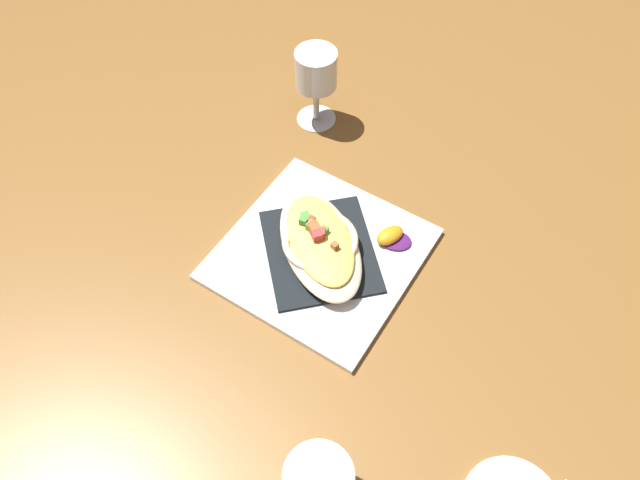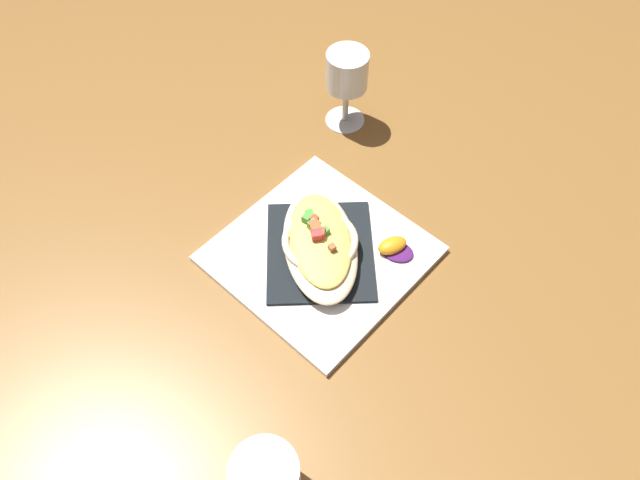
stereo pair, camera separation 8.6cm
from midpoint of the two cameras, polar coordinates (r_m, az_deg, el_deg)
The scene contains 6 objects.
ground_plane at distance 0.90m, azimuth -2.75°, elevation -1.69°, with size 2.60×2.60×0.00m, color brown.
square_plate at distance 0.89m, azimuth -2.76°, elevation -1.50°, with size 0.27×0.27×0.01m, color white.
folded_napkin at distance 0.88m, azimuth -2.78°, elevation -1.22°, with size 0.17×0.15×0.01m, color black.
gratin_dish at distance 0.87m, azimuth -2.85°, elevation -0.41°, with size 0.18×0.23×0.05m.
orange_garnish at distance 0.89m, azimuth 3.93°, elevation 0.09°, with size 0.06×0.06×0.02m.
stemmed_glass at distance 1.01m, azimuth -2.88°, elevation 14.99°, with size 0.07×0.07×0.14m.
Camera 1 is at (0.36, 0.35, 0.75)m, focal length 34.48 mm.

